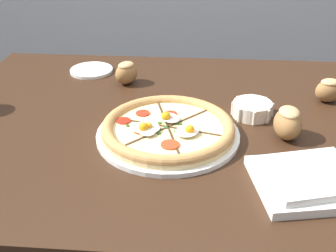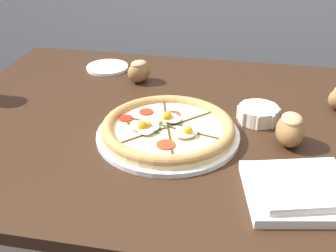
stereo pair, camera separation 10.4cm
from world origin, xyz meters
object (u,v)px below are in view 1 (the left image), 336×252
Objects in this scene: ramekin_bowl at (252,109)px; bread_piece_far at (126,72)px; bread_piece_near at (329,90)px; pizza at (168,129)px; dining_table at (192,149)px; napkin_folded at (311,180)px; bread_piece_mid at (288,122)px; side_saucer at (91,70)px.

bread_piece_far reaches higher than ramekin_bowl.
pizza is at bearing -151.97° from bread_piece_near.
dining_table is at bearing -158.92° from bread_piece_near.
bread_piece_far is (-0.16, 0.32, 0.02)m from pizza.
bread_piece_near is at bearing 71.92° from napkin_folded.
bread_piece_near is (0.45, 0.24, 0.02)m from pizza.
bread_piece_near is 0.98× the size of bread_piece_mid.
napkin_folded reaches higher than side_saucer.
bread_piece_far is at bearing 133.16° from napkin_folded.
ramekin_bowl is at bearing -154.41° from bread_piece_near.
bread_piece_near reaches higher than napkin_folded.
dining_table is 15.82× the size of bread_piece_near.
napkin_folded is at bearing -46.84° from bread_piece_far.
side_saucer is (-0.35, 0.32, 0.10)m from dining_table.
dining_table is at bearing -42.18° from side_saucer.
dining_table is 0.20m from ramekin_bowl.
napkin_folded is 0.44m from bread_piece_near.
side_saucer is (-0.51, 0.28, -0.02)m from ramekin_bowl.
bread_piece_mid is (0.29, 0.02, 0.02)m from pizza.
napkin_folded is 0.20m from bread_piece_mid.
bread_piece_far is at bearing 146.17° from bread_piece_mid.
napkin_folded is 2.88× the size of bread_piece_mid.
ramekin_bowl is at bearing 14.14° from dining_table.
bread_piece_near is at bearing 21.08° from dining_table.
ramekin_bowl is 0.13m from bread_piece_mid.
side_saucer is (-0.74, 0.17, -0.03)m from bread_piece_near.
side_saucer is (-0.29, 0.41, -0.02)m from pizza.
pizza is 0.29m from bread_piece_mid.
side_saucer is (-0.14, 0.09, -0.03)m from bread_piece_far.
pizza is at bearing -54.42° from side_saucer.
bread_piece_near is 0.62× the size of side_saucer.
ramekin_bowl is at bearing 124.02° from bread_piece_mid.
bread_piece_near is (0.14, 0.42, 0.02)m from napkin_folded.
pizza reaches higher than napkin_folded.
dining_table is at bearing 55.74° from pizza.
ramekin_bowl is at bearing 30.43° from pizza.
bread_piece_far is at bearing 133.07° from dining_table.
napkin_folded is 1.82× the size of side_saucer.
bread_piece_mid is at bearing -55.98° from ramekin_bowl.
dining_table is 3.92× the size of pizza.
napkin_folded is (0.09, -0.31, -0.01)m from ramekin_bowl.
bread_piece_near is (0.39, 0.15, 0.13)m from dining_table.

